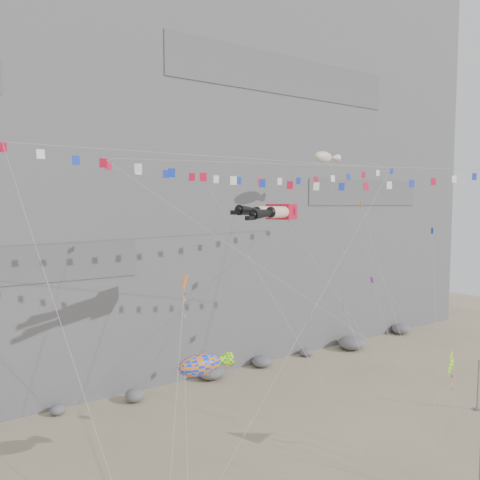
# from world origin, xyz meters

# --- Properties ---
(ground) EXTENTS (120.00, 120.00, 0.00)m
(ground) POSITION_xyz_m (0.00, 0.00, 0.00)
(ground) COLOR gray
(ground) RESTS_ON ground
(cliff) EXTENTS (80.00, 28.00, 50.00)m
(cliff) POSITION_xyz_m (0.00, 32.00, 25.00)
(cliff) COLOR slate
(cliff) RESTS_ON ground
(talus_boulders) EXTENTS (60.00, 3.00, 1.20)m
(talus_boulders) POSITION_xyz_m (0.00, 17.00, 0.60)
(talus_boulders) COLOR slate
(talus_boulders) RESTS_ON ground
(anchor_pole_right) EXTENTS (0.12, 0.12, 4.18)m
(anchor_pole_right) POSITION_xyz_m (14.71, -0.78, 2.09)
(anchor_pole_right) COLOR gray
(anchor_pole_right) RESTS_ON ground
(legs_kite) EXTENTS (8.51, 14.68, 21.17)m
(legs_kite) POSITION_xyz_m (-1.59, 5.63, 16.11)
(legs_kite) COLOR red
(legs_kite) RESTS_ON ground
(flag_banner_upper) EXTENTS (33.48, 12.51, 26.79)m
(flag_banner_upper) POSITION_xyz_m (-1.52, 8.32, 20.07)
(flag_banner_upper) COLOR red
(flag_banner_upper) RESTS_ON ground
(flag_banner_lower) EXTENTS (29.62, 9.86, 23.18)m
(flag_banner_lower) POSITION_xyz_m (1.75, 3.16, 19.37)
(flag_banner_lower) COLOR red
(flag_banner_lower) RESTS_ON ground
(harlequin_kite) EXTENTS (5.58, 7.78, 14.78)m
(harlequin_kite) POSITION_xyz_m (-9.74, 2.85, 12.21)
(harlequin_kite) COLOR red
(harlequin_kite) RESTS_ON ground
(fish_windsock) EXTENTS (6.65, 8.40, 11.54)m
(fish_windsock) POSITION_xyz_m (-8.85, 2.77, 7.25)
(fish_windsock) COLOR orange
(fish_windsock) RESTS_ON ground
(delta_kite) EXTENTS (4.59, 3.75, 8.42)m
(delta_kite) POSITION_xyz_m (5.29, -4.36, 6.65)
(delta_kite) COLOR #FFF40D
(delta_kite) RESTS_ON ground
(blimp_windsock) EXTENTS (3.92, 14.78, 25.21)m
(blimp_windsock) POSITION_xyz_m (9.67, 12.21, 21.08)
(blimp_windsock) COLOR beige
(blimp_windsock) RESTS_ON ground
(small_kite_a) EXTENTS (4.24, 15.67, 24.35)m
(small_kite_a) POSITION_xyz_m (-5.00, 8.69, 18.15)
(small_kite_a) COLOR orange
(small_kite_a) RESTS_ON ground
(small_kite_b) EXTENTS (5.78, 10.19, 15.35)m
(small_kite_b) POSITION_xyz_m (6.60, 3.26, 10.55)
(small_kite_b) COLOR purple
(small_kite_b) RESTS_ON ground
(small_kite_c) EXTENTS (1.60, 7.90, 12.45)m
(small_kite_c) POSITION_xyz_m (0.29, 0.19, 9.99)
(small_kite_c) COLOR green
(small_kite_c) RESTS_ON ground
(small_kite_d) EXTENTS (6.12, 12.68, 21.23)m
(small_kite_d) POSITION_xyz_m (8.43, 6.16, 16.28)
(small_kite_d) COLOR gold
(small_kite_d) RESTS_ON ground
(small_kite_e) EXTENTS (9.03, 7.61, 18.14)m
(small_kite_e) POSITION_xyz_m (11.82, 1.83, 14.23)
(small_kite_e) COLOR #1631C1
(small_kite_e) RESTS_ON ground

